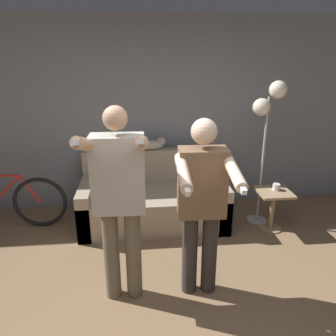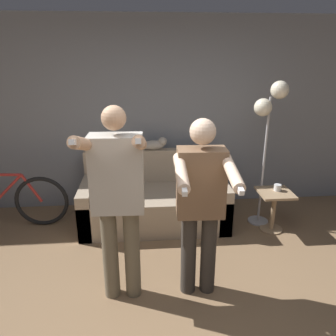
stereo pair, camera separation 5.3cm
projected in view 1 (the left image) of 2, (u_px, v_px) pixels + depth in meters
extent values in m
cube|color=gray|center=(155.00, 116.00, 4.51)|extent=(10.00, 0.05, 2.60)
cube|color=tan|center=(154.00, 207.00, 4.27)|extent=(1.84, 0.90, 0.45)
cube|color=tan|center=(152.00, 165.00, 4.47)|extent=(1.84, 0.14, 0.44)
cube|color=tan|center=(88.00, 205.00, 4.16)|extent=(0.16, 0.90, 0.59)
cube|color=tan|center=(217.00, 199.00, 4.32)|extent=(0.16, 0.90, 0.59)
cylinder|color=#6B604C|center=(112.00, 255.00, 2.91)|extent=(0.14, 0.14, 0.87)
cylinder|color=#6B604C|center=(133.00, 254.00, 2.92)|extent=(0.14, 0.14, 0.87)
cube|color=#B7B2A8|center=(118.00, 174.00, 2.66)|extent=(0.44, 0.23, 0.65)
sphere|color=tan|center=(115.00, 118.00, 2.50)|extent=(0.19, 0.19, 0.19)
cylinder|color=tan|center=(84.00, 144.00, 2.31)|extent=(0.11, 0.51, 0.24)
cube|color=white|center=(76.00, 143.00, 2.06)|extent=(0.04, 0.13, 0.07)
cylinder|color=tan|center=(142.00, 143.00, 2.34)|extent=(0.11, 0.51, 0.24)
cube|color=white|center=(141.00, 142.00, 2.09)|extent=(0.04, 0.13, 0.07)
cylinder|color=#38332D|center=(190.00, 254.00, 2.98)|extent=(0.14, 0.14, 0.80)
cylinder|color=#38332D|center=(209.00, 253.00, 3.00)|extent=(0.14, 0.14, 0.80)
cube|color=brown|center=(202.00, 183.00, 2.76)|extent=(0.41, 0.23, 0.60)
sphere|color=beige|center=(204.00, 132.00, 2.61)|extent=(0.21, 0.21, 0.21)
cylinder|color=beige|center=(183.00, 172.00, 2.45)|extent=(0.11, 0.51, 0.16)
cube|color=white|center=(187.00, 190.00, 2.23)|extent=(0.04, 0.13, 0.05)
cylinder|color=beige|center=(234.00, 171.00, 2.47)|extent=(0.11, 0.51, 0.16)
cube|color=white|center=(242.00, 188.00, 2.25)|extent=(0.04, 0.13, 0.05)
ellipsoid|color=#B7AD9E|center=(152.00, 145.00, 4.38)|extent=(0.30, 0.12, 0.13)
sphere|color=#B7AD9E|center=(161.00, 141.00, 4.37)|extent=(0.11, 0.11, 0.11)
ellipsoid|color=#B7AD9E|center=(140.00, 148.00, 4.39)|extent=(0.16, 0.04, 0.04)
cone|color=#B7AD9E|center=(160.00, 139.00, 4.34)|extent=(0.03, 0.03, 0.03)
cone|color=#B7AD9E|center=(160.00, 138.00, 4.38)|extent=(0.03, 0.03, 0.03)
cylinder|color=#B2B2B7|center=(257.00, 220.00, 4.38)|extent=(0.26, 0.26, 0.02)
cylinder|color=#B2B2B7|center=(262.00, 163.00, 4.11)|extent=(0.03, 0.03, 1.64)
sphere|color=white|center=(278.00, 90.00, 3.81)|extent=(0.21, 0.21, 0.21)
sphere|color=white|center=(262.00, 107.00, 3.86)|extent=(0.21, 0.21, 0.21)
cylinder|color=#A38460|center=(270.00, 228.00, 4.19)|extent=(0.28, 0.28, 0.02)
cylinder|color=#A38460|center=(272.00, 211.00, 4.11)|extent=(0.06, 0.06, 0.49)
cube|color=#A38460|center=(274.00, 192.00, 4.02)|extent=(0.40, 0.40, 0.03)
cylinder|color=white|center=(276.00, 187.00, 4.04)|extent=(0.09, 0.09, 0.08)
torus|color=black|center=(40.00, 202.00, 4.14)|extent=(0.67, 0.05, 0.67)
cylinder|color=#B72D28|center=(5.00, 191.00, 4.05)|extent=(0.43, 0.04, 0.41)
cylinder|color=#B72D28|center=(30.00, 189.00, 4.07)|extent=(0.23, 0.04, 0.39)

